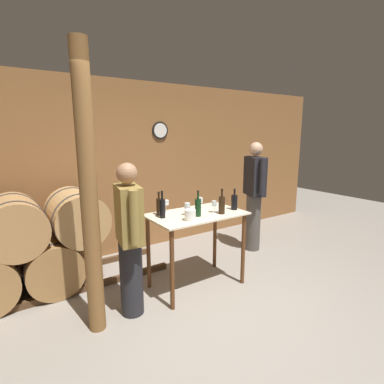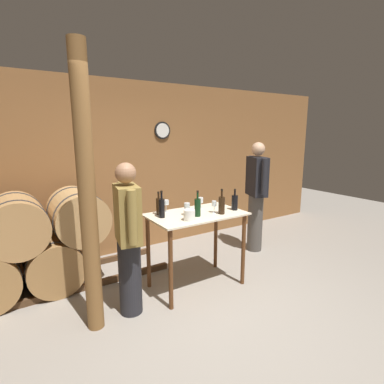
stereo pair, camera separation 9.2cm
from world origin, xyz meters
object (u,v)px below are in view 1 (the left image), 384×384
at_px(wooden_post, 89,196).
at_px(ice_bucket, 190,215).
at_px(wine_bottle_right, 222,205).
at_px(person_host, 254,194).
at_px(wine_bottle_far_right, 234,202).
at_px(wine_glass_far_side, 200,200).
at_px(wine_glass_near_left, 166,203).
at_px(wine_glass_near_center, 187,206).
at_px(wine_bottle_left, 159,206).
at_px(wine_bottle_center, 198,207).
at_px(person_visitor_with_scarf, 130,237).
at_px(wine_glass_near_right, 214,204).
at_px(wine_bottle_far_left, 162,208).

height_order(wooden_post, ice_bucket, wooden_post).
bearing_deg(wine_bottle_right, person_host, 27.85).
bearing_deg(person_host, wine_bottle_far_right, -148.72).
distance_m(wine_bottle_right, wine_glass_far_side, 0.38).
xyz_separation_m(wine_bottle_right, wine_glass_near_left, (-0.52, 0.45, 0.00)).
bearing_deg(wine_glass_near_center, wooden_post, -172.92).
bearing_deg(wine_bottle_left, wine_glass_near_center, -36.95).
height_order(wine_glass_near_center, person_host, person_host).
distance_m(wine_bottle_center, person_visitor_with_scarf, 0.88).
distance_m(wine_bottle_far_right, wine_glass_near_right, 0.30).
relative_size(wooden_post, ice_bucket, 21.14).
xyz_separation_m(wine_bottle_far_right, wine_glass_near_center, (-0.64, 0.11, 0.01)).
distance_m(wine_bottle_right, person_host, 1.37).
distance_m(wooden_post, wine_bottle_center, 1.28).
bearing_deg(wine_bottle_far_left, wine_glass_far_side, 11.78).
distance_m(wine_bottle_center, wine_glass_far_side, 0.40).
height_order(wine_bottle_far_right, wine_glass_far_side, wine_bottle_far_right).
bearing_deg(wine_glass_far_side, wine_bottle_right, -83.31).
height_order(wine_glass_near_right, person_visitor_with_scarf, person_visitor_with_scarf).
bearing_deg(wine_bottle_far_left, wine_bottle_far_right, -11.35).
bearing_deg(person_visitor_with_scarf, wooden_post, -173.02).
bearing_deg(wooden_post, wine_glass_near_right, 2.43).
bearing_deg(wine_glass_near_center, wine_glass_near_left, 116.05).
xyz_separation_m(wine_glass_near_left, wine_glass_near_center, (0.13, -0.27, -0.00)).
relative_size(wooden_post, wine_bottle_far_right, 9.94).
relative_size(wine_bottle_center, wine_bottle_far_right, 1.13).
distance_m(wooden_post, wine_bottle_right, 1.58).
distance_m(wooden_post, person_visitor_with_scarf, 0.63).
bearing_deg(wine_glass_near_right, ice_bucket, -165.37).
bearing_deg(wine_glass_near_left, wine_bottle_left, -152.29).
xyz_separation_m(wine_glass_far_side, person_host, (1.25, 0.26, -0.11)).
bearing_deg(wine_bottle_right, person_visitor_with_scarf, 176.29).
height_order(wine_bottle_far_right, person_host, person_host).
height_order(wooden_post, person_host, wooden_post).
relative_size(wine_bottle_left, ice_bucket, 2.22).
distance_m(wine_glass_near_center, wine_glass_far_side, 0.40).
bearing_deg(wine_glass_far_side, wooden_post, -166.79).
bearing_deg(person_host, person_visitor_with_scarf, -166.60).
bearing_deg(wine_bottle_far_left, wine_glass_near_left, 50.98).
bearing_deg(ice_bucket, wine_glass_near_right, 14.63).
bearing_deg(wine_bottle_right, wine_bottle_far_left, 159.94).
xyz_separation_m(wine_bottle_far_right, ice_bucket, (-0.73, -0.08, -0.04)).
distance_m(wine_bottle_far_left, wine_bottle_right, 0.72).
height_order(wine_glass_far_side, person_visitor_with_scarf, person_visitor_with_scarf).
bearing_deg(ice_bucket, person_host, 21.41).
bearing_deg(wine_bottle_far_right, ice_bucket, -173.66).
bearing_deg(wine_glass_far_side, wine_glass_near_right, -90.08).
bearing_deg(wine_glass_near_center, wine_bottle_far_left, 165.37).
distance_m(wine_bottle_right, wine_glass_near_right, 0.10).
distance_m(wine_glass_near_left, wine_glass_near_right, 0.59).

